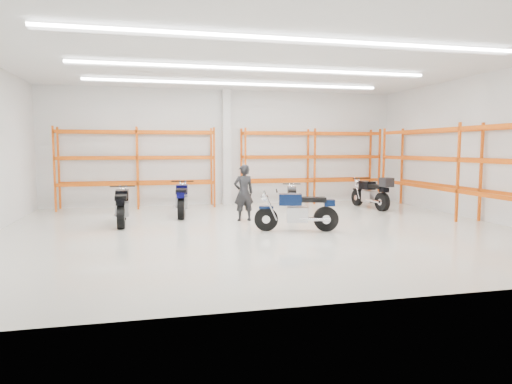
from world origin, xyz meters
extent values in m
plane|color=beige|center=(0.00, 0.00, 0.00)|extent=(14.00, 14.00, 0.00)
cube|color=silver|center=(0.00, 6.00, 2.25)|extent=(14.00, 0.02, 4.50)
cube|color=silver|center=(0.00, -6.00, 2.25)|extent=(14.00, 0.02, 4.50)
cube|color=silver|center=(7.00, 0.00, 2.25)|extent=(0.02, 12.00, 4.50)
cube|color=white|center=(0.00, 0.00, 4.50)|extent=(14.00, 12.00, 0.02)
cube|color=white|center=(0.00, -3.00, 4.40)|extent=(10.00, 0.22, 0.10)
cube|color=white|center=(0.00, 0.50, 4.40)|extent=(10.00, 0.22, 0.10)
cube|color=white|center=(0.00, 3.50, 4.40)|extent=(10.00, 0.22, 0.10)
cylinder|color=black|center=(0.08, -0.17, 0.32)|extent=(0.66, 0.28, 0.64)
cylinder|color=black|center=(1.64, -0.57, 0.33)|extent=(0.69, 0.35, 0.67)
cylinder|color=silver|center=(0.08, -0.17, 0.32)|extent=(0.25, 0.20, 0.21)
cylinder|color=silver|center=(1.64, -0.57, 0.33)|extent=(0.28, 0.27, 0.24)
cube|color=#0A173B|center=(0.08, -0.17, 0.64)|extent=(0.41, 0.25, 0.06)
cube|color=#B7B7BC|center=(0.89, -0.37, 0.45)|extent=(0.64, 0.51, 0.41)
cube|color=#A5A5AA|center=(1.29, -0.48, 0.34)|extent=(0.76, 0.31, 0.09)
cube|color=#0A173B|center=(0.70, -0.33, 0.86)|extent=(0.67, 0.50, 0.30)
cube|color=black|center=(1.29, -0.48, 0.86)|extent=(0.77, 0.49, 0.13)
cube|color=#0A173B|center=(1.72, -0.59, 0.77)|extent=(0.33, 0.30, 0.17)
cylinder|color=black|center=(0.35, -0.24, 1.10)|extent=(0.22, 0.74, 0.04)
sphere|color=silver|center=(0.04, -0.16, 0.92)|extent=(0.20, 0.20, 0.20)
cylinder|color=silver|center=(1.28, -0.65, 0.34)|extent=(0.80, 0.29, 0.10)
cylinder|color=black|center=(-3.78, 2.62, 0.32)|extent=(0.13, 0.64, 0.64)
cylinder|color=black|center=(-3.76, 1.03, 0.33)|extent=(0.20, 0.66, 0.66)
cylinder|color=silver|center=(-3.78, 2.62, 0.32)|extent=(0.15, 0.21, 0.21)
cylinder|color=silver|center=(-3.76, 1.03, 0.33)|extent=(0.21, 0.24, 0.23)
cube|color=black|center=(-3.78, 2.62, 0.64)|extent=(0.16, 0.38, 0.06)
cube|color=#B7B7BC|center=(-3.77, 1.80, 0.45)|extent=(0.39, 0.55, 0.40)
cube|color=#A5A5AA|center=(-3.77, 1.39, 0.34)|extent=(0.13, 0.74, 0.08)
cube|color=black|center=(-3.77, 1.99, 0.85)|extent=(0.37, 0.60, 0.30)
cube|color=black|center=(-3.77, 1.39, 0.85)|extent=(0.32, 0.70, 0.13)
cube|color=black|center=(-3.76, 0.95, 0.76)|extent=(0.24, 0.28, 0.17)
cylinder|color=black|center=(-3.77, 2.35, 1.08)|extent=(0.74, 0.04, 0.04)
sphere|color=silver|center=(-3.78, 2.66, 0.91)|extent=(0.20, 0.20, 0.20)
cylinder|color=silver|center=(-3.94, 1.35, 0.34)|extent=(0.10, 0.80, 0.10)
cylinder|color=black|center=(-1.86, 3.95, 0.32)|extent=(0.20, 0.66, 0.65)
cylinder|color=black|center=(-2.03, 2.33, 0.34)|extent=(0.27, 0.69, 0.67)
cylinder|color=silver|center=(-1.86, 3.95, 0.32)|extent=(0.17, 0.23, 0.22)
cylinder|color=silver|center=(-2.03, 2.33, 0.34)|extent=(0.24, 0.26, 0.24)
cube|color=#070639|center=(-1.86, 3.95, 0.65)|extent=(0.20, 0.40, 0.06)
cube|color=#B7B7BC|center=(-1.95, 3.11, 0.45)|extent=(0.45, 0.60, 0.41)
cube|color=#A5A5AA|center=(-1.99, 2.70, 0.35)|extent=(0.21, 0.77, 0.09)
cube|color=#070639|center=(-1.93, 3.30, 0.87)|extent=(0.43, 0.64, 0.30)
cube|color=black|center=(-1.99, 2.70, 0.87)|extent=(0.40, 0.75, 0.13)
cube|color=#070639|center=(-2.04, 2.25, 0.78)|extent=(0.27, 0.31, 0.17)
cylinder|color=black|center=(-1.89, 3.67, 1.10)|extent=(0.76, 0.12, 0.04)
sphere|color=silver|center=(-1.85, 3.99, 0.93)|extent=(0.21, 0.21, 0.21)
cylinder|color=silver|center=(-2.17, 2.68, 0.35)|extent=(0.18, 0.82, 0.10)
cylinder|color=black|center=(2.12, 4.05, 0.27)|extent=(0.26, 0.56, 0.55)
cylinder|color=black|center=(1.74, 2.73, 0.28)|extent=(0.31, 0.59, 0.57)
cylinder|color=silver|center=(2.12, 4.05, 0.27)|extent=(0.17, 0.21, 0.18)
cylinder|color=silver|center=(1.74, 2.73, 0.28)|extent=(0.23, 0.24, 0.20)
cube|color=gray|center=(2.12, 4.05, 0.55)|extent=(0.22, 0.35, 0.05)
cube|color=#B7B7BC|center=(1.92, 3.37, 0.38)|extent=(0.45, 0.55, 0.35)
cube|color=#A5A5AA|center=(1.82, 3.03, 0.29)|extent=(0.28, 0.64, 0.07)
cube|color=gray|center=(1.97, 3.52, 0.73)|extent=(0.44, 0.58, 0.26)
cube|color=black|center=(1.82, 3.03, 0.73)|extent=(0.43, 0.66, 0.11)
cube|color=gray|center=(1.72, 2.66, 0.66)|extent=(0.26, 0.28, 0.15)
cylinder|color=black|center=(2.05, 3.82, 0.93)|extent=(0.62, 0.21, 0.03)
sphere|color=silver|center=(2.13, 4.09, 0.79)|extent=(0.17, 0.17, 0.17)
cylinder|color=silver|center=(1.67, 3.04, 0.29)|extent=(0.27, 0.68, 0.08)
cylinder|color=black|center=(4.84, 4.21, 0.32)|extent=(0.21, 0.65, 0.64)
cylinder|color=black|center=(5.04, 2.63, 0.33)|extent=(0.27, 0.68, 0.66)
cylinder|color=silver|center=(4.84, 4.21, 0.32)|extent=(0.17, 0.23, 0.21)
cylinder|color=silver|center=(5.04, 2.63, 0.33)|extent=(0.24, 0.26, 0.23)
cube|color=black|center=(4.84, 4.21, 0.64)|extent=(0.21, 0.40, 0.06)
cube|color=#B7B7BC|center=(4.94, 3.39, 0.45)|extent=(0.45, 0.60, 0.40)
cube|color=#A5A5AA|center=(4.99, 2.98, 0.34)|extent=(0.22, 0.76, 0.09)
cube|color=black|center=(4.92, 3.58, 0.85)|extent=(0.43, 0.64, 0.30)
cube|color=black|center=(4.99, 2.98, 0.85)|extent=(0.41, 0.74, 0.13)
cube|color=black|center=(5.05, 2.54, 0.77)|extent=(0.27, 0.30, 0.17)
cylinder|color=black|center=(4.87, 3.93, 1.09)|extent=(0.74, 0.13, 0.04)
sphere|color=silver|center=(4.83, 4.25, 0.92)|extent=(0.20, 0.20, 0.20)
cylinder|color=silver|center=(4.83, 2.92, 0.34)|extent=(0.20, 0.80, 0.10)
cube|color=black|center=(5.06, 2.41, 1.04)|extent=(0.41, 0.45, 0.32)
imported|color=black|center=(-0.17, 1.66, 0.87)|extent=(0.68, 0.49, 1.73)
cube|color=white|center=(0.00, 5.82, 2.25)|extent=(0.32, 0.32, 4.50)
cube|color=#DC3A00|center=(-6.20, 5.88, 1.50)|extent=(0.07, 0.07, 3.00)
cube|color=#DC3A00|center=(-6.20, 5.08, 1.50)|extent=(0.07, 0.07, 3.00)
cube|color=#DC3A00|center=(-3.40, 5.88, 1.50)|extent=(0.07, 0.07, 3.00)
cube|color=#DC3A00|center=(-3.40, 5.08, 1.50)|extent=(0.07, 0.07, 3.00)
cube|color=#DC3A00|center=(-0.60, 5.88, 1.50)|extent=(0.07, 0.07, 3.00)
cube|color=#DC3A00|center=(-0.60, 5.08, 1.50)|extent=(0.07, 0.07, 3.00)
cube|color=#DC3A00|center=(-3.40, 5.88, 0.94)|extent=(5.60, 0.07, 0.12)
cube|color=#DC3A00|center=(-3.40, 5.08, 0.94)|extent=(5.60, 0.07, 0.12)
cube|color=#DC3A00|center=(-3.40, 5.88, 1.88)|extent=(5.60, 0.07, 0.12)
cube|color=#DC3A00|center=(-3.40, 5.08, 1.88)|extent=(5.60, 0.07, 0.12)
cube|color=#DC3A00|center=(-3.40, 5.88, 2.81)|extent=(5.60, 0.07, 0.12)
cube|color=#DC3A00|center=(-3.40, 5.08, 2.81)|extent=(5.60, 0.07, 0.12)
cube|color=#DC3A00|center=(0.60, 5.88, 1.50)|extent=(0.07, 0.07, 3.00)
cube|color=#DC3A00|center=(0.60, 5.08, 1.50)|extent=(0.07, 0.07, 3.00)
cube|color=#DC3A00|center=(3.40, 5.88, 1.50)|extent=(0.07, 0.07, 3.00)
cube|color=#DC3A00|center=(3.40, 5.08, 1.50)|extent=(0.07, 0.07, 3.00)
cube|color=#DC3A00|center=(6.20, 5.88, 1.50)|extent=(0.07, 0.07, 3.00)
cube|color=#DC3A00|center=(6.20, 5.08, 1.50)|extent=(0.07, 0.07, 3.00)
cube|color=#DC3A00|center=(3.40, 5.88, 0.94)|extent=(5.60, 0.07, 0.12)
cube|color=#DC3A00|center=(3.40, 5.08, 0.94)|extent=(5.60, 0.07, 0.12)
cube|color=#DC3A00|center=(3.40, 5.88, 1.88)|extent=(5.60, 0.07, 0.12)
cube|color=#DC3A00|center=(3.40, 5.08, 1.88)|extent=(5.60, 0.07, 0.12)
cube|color=#DC3A00|center=(3.40, 5.88, 2.81)|extent=(5.60, 0.07, 0.12)
cube|color=#DC3A00|center=(3.40, 5.08, 2.81)|extent=(5.60, 0.07, 0.12)
cube|color=#DC3A00|center=(6.88, 0.00, 1.50)|extent=(0.07, 0.07, 3.00)
cube|color=#DC3A00|center=(6.08, 0.00, 1.50)|extent=(0.07, 0.07, 3.00)
cube|color=#DC3A00|center=(6.88, 4.50, 1.50)|extent=(0.07, 0.07, 3.00)
cube|color=#DC3A00|center=(6.08, 4.50, 1.50)|extent=(0.07, 0.07, 3.00)
cube|color=#DC3A00|center=(6.88, 0.00, 0.94)|extent=(0.07, 9.00, 0.12)
cube|color=#DC3A00|center=(6.08, 0.00, 0.94)|extent=(0.07, 9.00, 0.12)
cube|color=#DC3A00|center=(6.88, 0.00, 1.88)|extent=(0.07, 9.00, 0.12)
cube|color=#DC3A00|center=(6.08, 0.00, 1.88)|extent=(0.07, 9.00, 0.12)
cube|color=#DC3A00|center=(6.88, 0.00, 2.81)|extent=(0.07, 9.00, 0.12)
cube|color=#DC3A00|center=(6.08, 0.00, 2.81)|extent=(0.07, 9.00, 0.12)
camera|label=1|loc=(-2.94, -11.96, 2.25)|focal=32.00mm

